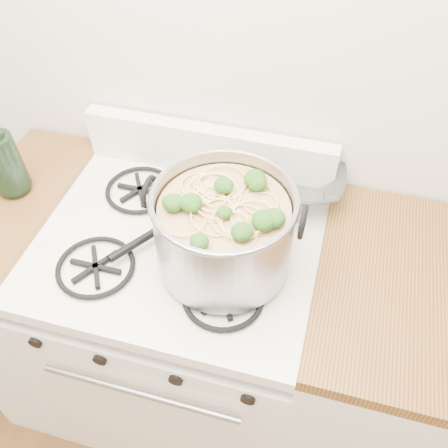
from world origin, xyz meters
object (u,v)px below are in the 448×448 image
gas_range (187,331)px  spatula (188,212)px  stock_pot (224,231)px  bottle (2,154)px  glass_bowl (291,181)px

gas_range → spatula: spatula is taller
stock_pot → bottle: (-0.66, 0.09, 0.02)m
stock_pot → glass_bowl: stock_pot is taller
glass_bowl → stock_pot: bearing=-109.4°
stock_pot → spatula: 0.21m
spatula → glass_bowl: (0.25, 0.20, 0.00)m
stock_pot → bottle: 0.66m
glass_bowl → bottle: (-0.77, -0.23, 0.11)m
spatula → bottle: (-0.52, -0.04, 0.12)m
gas_range → bottle: size_ratio=3.45×
spatula → glass_bowl: size_ratio=2.55×
stock_pot → glass_bowl: bearing=70.6°
glass_bowl → gas_range: bearing=-132.7°
glass_bowl → spatula: bearing=-142.4°
glass_bowl → bottle: 0.81m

